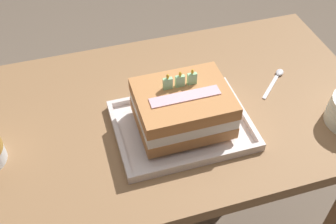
# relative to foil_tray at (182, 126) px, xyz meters

# --- Properties ---
(dining_table) EXTENTS (1.19, 0.64, 0.77)m
(dining_table) POSITION_rel_foil_tray_xyz_m (-0.05, 0.08, -0.13)
(dining_table) COLOR olive
(dining_table) RESTS_ON ground_plane
(foil_tray) EXTENTS (0.34, 0.25, 0.02)m
(foil_tray) POSITION_rel_foil_tray_xyz_m (0.00, 0.00, 0.00)
(foil_tray) COLOR silver
(foil_tray) RESTS_ON dining_table
(birthday_cake) EXTENTS (0.22, 0.18, 0.14)m
(birthday_cake) POSITION_rel_foil_tray_xyz_m (0.00, 0.00, 0.07)
(birthday_cake) COLOR #BD7B45
(birthday_cake) RESTS_ON foil_tray
(serving_spoon_near_tray) EXTENTS (0.11, 0.11, 0.01)m
(serving_spoon_near_tray) POSITION_rel_foil_tray_xyz_m (0.32, 0.10, -0.00)
(serving_spoon_near_tray) COLOR silver
(serving_spoon_near_tray) RESTS_ON dining_table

